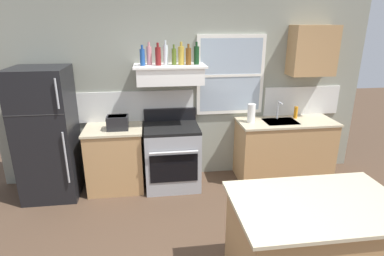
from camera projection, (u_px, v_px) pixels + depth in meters
The scene contains 20 objects.
back_wall at pixel (188, 89), 4.61m from camera, with size 5.40×0.11×2.70m.
refrigerator at pixel (47, 134), 4.16m from camera, with size 0.70×0.72×1.76m.
counter_left_of_stove at pixel (116, 158), 4.46m from camera, with size 0.79×0.63×0.91m.
toaster at pixel (118, 122), 4.22m from camera, with size 0.30×0.20×0.19m.
stove_range at pixel (172, 156), 4.52m from camera, with size 0.76×0.69×1.09m.
range_hood_shelf at pixel (170, 74), 4.24m from camera, with size 0.96×0.52×0.24m.
bottle_blue_liqueur at pixel (142, 57), 4.09m from camera, with size 0.07×0.07×0.27m.
bottle_rose_pink at pixel (149, 55), 4.15m from camera, with size 0.07×0.07×0.30m.
bottle_red_label_wine at pixel (158, 56), 4.11m from camera, with size 0.07×0.07×0.29m.
bottle_clear_tall at pixel (166, 54), 4.19m from camera, with size 0.06×0.06×0.32m.
bottle_olive_oil_square at pixel (174, 56), 4.17m from camera, with size 0.06×0.06×0.26m.
bottle_champagne_gold_foil at pixel (181, 55), 4.17m from camera, with size 0.08×0.08×0.30m.
bottle_amber_wine at pixel (189, 56), 4.16m from camera, with size 0.07×0.07×0.27m.
bottle_dark_green_wine at pixel (197, 55), 4.20m from camera, with size 0.07×0.07×0.30m.
counter_right_with_sink at pixel (284, 149), 4.77m from camera, with size 1.43×0.63×0.91m.
sink_faucet at pixel (279, 108), 4.65m from camera, with size 0.03×0.17×0.28m.
paper_towel_roll at pixel (251, 113), 4.51m from camera, with size 0.11×0.11×0.27m, color white.
dish_soap_bottle at pixel (296, 112), 4.71m from camera, with size 0.06×0.06×0.18m, color orange.
kitchen_island at pixel (312, 248), 2.69m from camera, with size 1.40×0.90×0.91m.
upper_cabinet_right at pixel (313, 51), 4.48m from camera, with size 0.64×0.32×0.70m.
Camera 1 is at (-0.52, -2.29, 2.30)m, focal length 29.42 mm.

